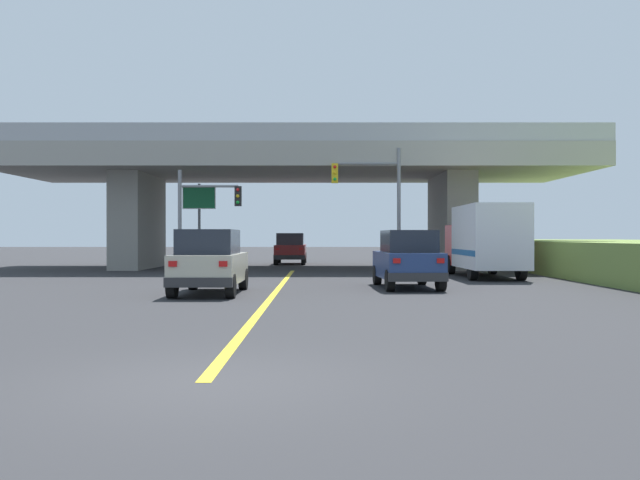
# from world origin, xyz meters

# --- Properties ---
(ground) EXTENTS (160.00, 160.00, 0.00)m
(ground) POSITION_xyz_m (0.00, 30.88, 0.00)
(ground) COLOR #2B2B2D
(overpass_bridge) EXTENTS (32.03, 10.93, 7.43)m
(overpass_bridge) POSITION_xyz_m (0.00, 30.88, 5.27)
(overpass_bridge) COLOR gray
(overpass_bridge) RESTS_ON ground
(lane_divider_stripe) EXTENTS (0.20, 27.80, 0.01)m
(lane_divider_stripe) POSITION_xyz_m (0.00, 13.90, 0.00)
(lane_divider_stripe) COLOR yellow
(lane_divider_stripe) RESTS_ON ground
(suv_lead) EXTENTS (1.96, 4.45, 2.02)m
(suv_lead) POSITION_xyz_m (-2.01, 13.10, 1.01)
(suv_lead) COLOR #B7B29E
(suv_lead) RESTS_ON ground
(suv_crossing) EXTENTS (2.13, 4.40, 2.02)m
(suv_crossing) POSITION_xyz_m (4.50, 15.54, 1.01)
(suv_crossing) COLOR navy
(suv_crossing) RESTS_ON ground
(box_truck) EXTENTS (2.33, 6.93, 3.15)m
(box_truck) POSITION_xyz_m (8.71, 21.74, 1.65)
(box_truck) COLOR red
(box_truck) RESTS_ON ground
(sedan_oncoming) EXTENTS (2.00, 4.44, 2.02)m
(sedan_oncoming) POSITION_xyz_m (-0.49, 36.64, 1.01)
(sedan_oncoming) COLOR maroon
(sedan_oncoming) RESTS_ON ground
(traffic_signal_nearside) EXTENTS (3.40, 0.36, 6.16)m
(traffic_signal_nearside) POSITION_xyz_m (4.25, 25.40, 3.89)
(traffic_signal_nearside) COLOR slate
(traffic_signal_nearside) RESTS_ON ground
(traffic_signal_farside) EXTENTS (3.07, 0.36, 5.01)m
(traffic_signal_farside) POSITION_xyz_m (-4.25, 24.71, 3.13)
(traffic_signal_farside) COLOR slate
(traffic_signal_farside) RESTS_ON ground
(highway_sign) EXTENTS (1.79, 0.17, 4.67)m
(highway_sign) POSITION_xyz_m (-5.11, 28.81, 3.47)
(highway_sign) COLOR #56595E
(highway_sign) RESTS_ON ground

